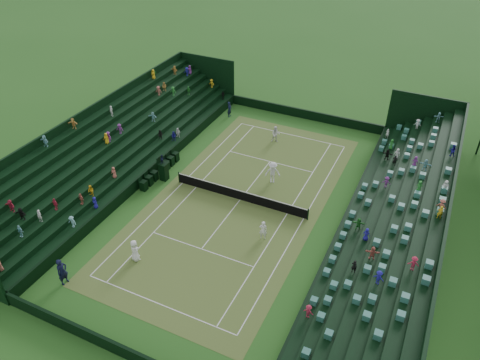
{
  "coord_description": "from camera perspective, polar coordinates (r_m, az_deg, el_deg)",
  "views": [
    {
      "loc": [
        13.06,
        -27.33,
        23.31
      ],
      "look_at": [
        0.0,
        0.0,
        2.0
      ],
      "focal_mm": 35.0,
      "sensor_mm": 36.0,
      "label": 1
    }
  ],
  "objects": [
    {
      "name": "player_far_east",
      "position": [
        39.8,
        4.0,
        0.93
      ],
      "size": [
        1.47,
        1.17,
        1.99
      ],
      "primitive_type": "imported",
      "rotation": [
        0.0,
        0.0,
        0.38
      ],
      "color": "white",
      "rests_on": "ground"
    },
    {
      "name": "tennis_net",
      "position": [
        37.9,
        0.0,
        -1.82
      ],
      "size": [
        11.67,
        0.1,
        1.06
      ],
      "color": "black",
      "rests_on": "ground"
    },
    {
      "name": "player_far_west",
      "position": [
        45.73,
        4.37,
        5.58
      ],
      "size": [
        1.0,
        0.91,
        1.68
      ],
      "primitive_type": "imported",
      "rotation": [
        0.0,
        0.0,
        0.42
      ],
      "color": "white",
      "rests_on": "ground"
    },
    {
      "name": "perimeter_wall_west",
      "position": [
        41.61,
        -10.6,
        1.21
      ],
      "size": [
        0.2,
        31.77,
        1.0
      ],
      "primitive_type": "cube",
      "color": "black",
      "rests_on": "ground"
    },
    {
      "name": "line_judge_north",
      "position": [
        50.35,
        -1.29,
        8.62
      ],
      "size": [
        0.43,
        0.63,
        1.69
      ],
      "primitive_type": "imported",
      "rotation": [
        0.0,
        0.0,
        1.62
      ],
      "color": "black",
      "rests_on": "ground"
    },
    {
      "name": "courtside_chairs",
      "position": [
        41.54,
        -9.73,
        1.2
      ],
      "size": [
        0.57,
        5.54,
        1.24
      ],
      "color": "black",
      "rests_on": "ground"
    },
    {
      "name": "player_near_west",
      "position": [
        33.27,
        -12.71,
        -8.39
      ],
      "size": [
        0.99,
        0.84,
        1.73
      ],
      "primitive_type": "imported",
      "rotation": [
        0.0,
        0.0,
        2.73
      ],
      "color": "white",
      "rests_on": "ground"
    },
    {
      "name": "south_grandstand",
      "position": [
        43.38,
        -15.3,
        3.66
      ],
      "size": [
        6.6,
        32.0,
        4.9
      ],
      "color": "black",
      "rests_on": "ground"
    },
    {
      "name": "perimeter_wall_south",
      "position": [
        28.67,
        -14.66,
        -19.3
      ],
      "size": [
        17.17,
        0.2,
        1.0
      ],
      "primitive_type": "cube",
      "color": "black",
      "rests_on": "ground"
    },
    {
      "name": "perimeter_wall_north",
      "position": [
        50.58,
        7.86,
        7.98
      ],
      "size": [
        17.17,
        0.2,
        1.0
      ],
      "primitive_type": "cube",
      "color": "black",
      "rests_on": "ground"
    },
    {
      "name": "north_grandstand",
      "position": [
        34.94,
        19.19,
        -5.77
      ],
      "size": [
        6.6,
        32.0,
        4.9
      ],
      "color": "black",
      "rests_on": "ground"
    },
    {
      "name": "line_judge_south",
      "position": [
        32.95,
        -20.84,
        -10.41
      ],
      "size": [
        0.57,
        0.79,
        2.03
      ],
      "primitive_type": "imported",
      "rotation": [
        0.0,
        0.0,
        1.45
      ],
      "color": "black",
      "rests_on": "ground"
    },
    {
      "name": "court_surface",
      "position": [
        38.22,
        0.0,
        -2.45
      ],
      "size": [
        12.97,
        26.77,
        0.01
      ],
      "primitive_type": "cube",
      "color": "#2E6622",
      "rests_on": "ground"
    },
    {
      "name": "perimeter_wall_east",
      "position": [
        35.89,
        12.37,
        -5.33
      ],
      "size": [
        0.2,
        31.77,
        1.0
      ],
      "primitive_type": "cube",
      "color": "black",
      "rests_on": "ground"
    },
    {
      "name": "ground",
      "position": [
        38.22,
        0.0,
        -2.45
      ],
      "size": [
        160.0,
        160.0,
        0.0
      ],
      "primitive_type": "plane",
      "color": "#265C1D",
      "rests_on": "ground"
    },
    {
      "name": "umpire_chair",
      "position": [
        40.53,
        -9.32,
        1.32
      ],
      "size": [
        0.79,
        0.79,
        2.5
      ],
      "color": "black",
      "rests_on": "ground"
    },
    {
      "name": "player_near_east",
      "position": [
        34.19,
        2.83,
        -6.11
      ],
      "size": [
        0.67,
        0.55,
        1.6
      ],
      "primitive_type": "imported",
      "rotation": [
        0.0,
        0.0,
        3.47
      ],
      "color": "white",
      "rests_on": "ground"
    }
  ]
}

